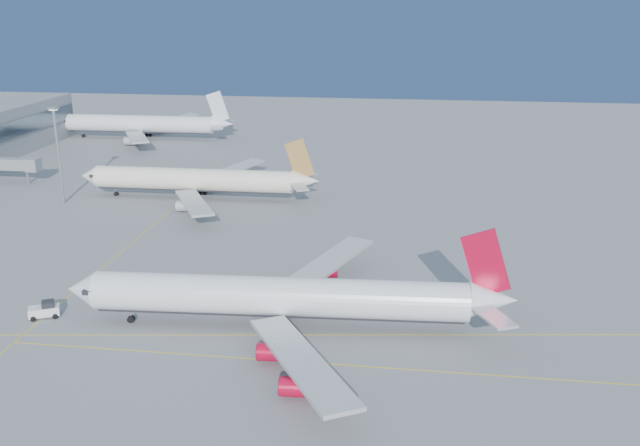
{
  "coord_description": "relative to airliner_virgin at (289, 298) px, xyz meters",
  "views": [
    {
      "loc": [
        16.52,
        -99.62,
        47.6
      ],
      "look_at": [
        -1.09,
        26.59,
        7.0
      ],
      "focal_mm": 40.0,
      "sensor_mm": 36.0,
      "label": 1
    }
  ],
  "objects": [
    {
      "name": "airliner_third",
      "position": [
        -76.72,
        140.17,
        0.19
      ],
      "size": [
        63.95,
        59.14,
        17.2
      ],
      "rotation": [
        0.0,
        0.0,
        0.01
      ],
      "color": "white",
      "rests_on": "ground"
    },
    {
      "name": "ground",
      "position": [
        1.55,
        3.97,
        -5.01
      ],
      "size": [
        500.0,
        500.0,
        0.0
      ],
      "primitive_type": "plane",
      "color": "slate",
      "rests_on": "ground"
    },
    {
      "name": "airliner_virgin",
      "position": [
        0.0,
        0.0,
        0.0
      ],
      "size": [
        67.41,
        60.49,
        16.63
      ],
      "rotation": [
        0.0,
        0.0,
        0.05
      ],
      "color": "white",
      "rests_on": "ground"
    },
    {
      "name": "taxiway_lines",
      "position": [
        -13.17,
        10.31,
        -5.0
      ],
      "size": [
        118.86,
        140.0,
        0.02
      ],
      "color": "yellow",
      "rests_on": "ground"
    },
    {
      "name": "airliner_etihad",
      "position": [
        -34.76,
        67.78,
        -0.23
      ],
      "size": [
        60.04,
        55.64,
        15.71
      ],
      "rotation": [
        0.0,
        0.0,
        0.01
      ],
      "color": "#EDE5CA",
      "rests_on": "ground"
    },
    {
      "name": "light_mast",
      "position": [
        -66.12,
        59.51,
        8.64
      ],
      "size": [
        2.0,
        2.0,
        23.13
      ],
      "color": "gray",
      "rests_on": "ground"
    },
    {
      "name": "pushback_tug",
      "position": [
        -38.29,
        -1.31,
        -3.83
      ],
      "size": [
        5.08,
        4.24,
        2.56
      ],
      "rotation": [
        0.0,
        0.0,
        0.45
      ],
      "color": "white",
      "rests_on": "ground"
    },
    {
      "name": "jet_bridge",
      "position": [
        -91.56,
        75.97,
        0.16
      ],
      "size": [
        23.6,
        3.6,
        6.9
      ],
      "color": "gray",
      "rests_on": "ground"
    }
  ]
}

